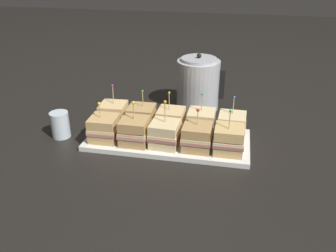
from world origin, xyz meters
TOP-DOWN VIEW (x-y plane):
  - ground_plane at (0.00, 0.00)m, footprint 6.00×6.00m
  - serving_platter at (0.00, 0.00)m, footprint 0.60×0.26m
  - sandwich_front_far_left at (-0.22, -0.06)m, footprint 0.11×0.11m
  - sandwich_front_left at (-0.11, -0.06)m, footprint 0.10×0.10m
  - sandwich_front_center at (0.00, -0.06)m, footprint 0.11×0.11m
  - sandwich_front_right at (0.11, -0.06)m, footprint 0.10×0.10m
  - sandwich_front_far_right at (0.22, -0.06)m, footprint 0.10×0.10m
  - sandwich_back_far_left at (-0.23, 0.06)m, footprint 0.11×0.11m
  - sandwich_back_left at (-0.11, 0.05)m, footprint 0.10×0.10m
  - sandwich_back_center at (0.00, 0.06)m, footprint 0.11×0.11m
  - sandwich_back_right at (0.11, 0.06)m, footprint 0.10×0.11m
  - sandwich_back_far_right at (0.23, 0.06)m, footprint 0.11×0.11m
  - kettle_steel at (0.07, 0.34)m, footprint 0.21×0.19m
  - drinking_glass at (-0.41, -0.03)m, footprint 0.07×0.07m

SIDE VIEW (x-z plane):
  - ground_plane at x=0.00m, z-range 0.00..0.00m
  - serving_platter at x=0.00m, z-range 0.00..0.02m
  - drinking_glass at x=-0.41m, z-range 0.00..0.10m
  - sandwich_back_center at x=0.00m, z-range -0.02..0.14m
  - sandwich_back_far_right at x=0.23m, z-range -0.02..0.14m
  - sandwich_front_far_left at x=-0.22m, z-range -0.01..0.14m
  - sandwich_front_right at x=0.11m, z-range -0.01..0.14m
  - sandwich_front_center at x=0.00m, z-range -0.02..0.15m
  - sandwich_back_far_left at x=-0.23m, z-range -0.02..0.15m
  - sandwich_back_left at x=-0.11m, z-range -0.02..0.14m
  - sandwich_front_far_right at x=0.22m, z-range -0.02..0.15m
  - sandwich_front_left at x=-0.11m, z-range -0.02..0.14m
  - sandwich_back_right at x=0.11m, z-range -0.02..0.15m
  - kettle_steel at x=0.07m, z-range -0.01..0.24m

